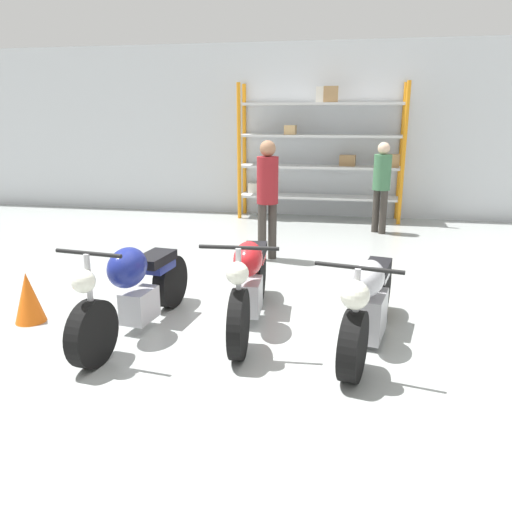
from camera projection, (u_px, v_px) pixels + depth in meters
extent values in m
plane|color=#9EA3A0|center=(249.00, 332.00, 5.10)|extent=(30.00, 30.00, 0.00)
cube|color=silver|center=(307.00, 132.00, 10.63)|extent=(30.00, 0.08, 3.60)
cylinder|color=orange|center=(239.00, 153.00, 10.37)|extent=(0.08, 0.08, 2.77)
cylinder|color=orange|center=(404.00, 155.00, 9.79)|extent=(0.08, 0.08, 2.77)
cylinder|color=orange|center=(244.00, 151.00, 10.89)|extent=(0.08, 0.08, 2.77)
cylinder|color=orange|center=(401.00, 153.00, 10.31)|extent=(0.08, 0.08, 2.77)
cube|color=silver|center=(318.00, 197.00, 10.59)|extent=(3.31, 0.55, 0.05)
cube|color=silver|center=(319.00, 167.00, 10.42)|extent=(3.31, 0.55, 0.05)
cube|color=silver|center=(320.00, 136.00, 10.25)|extent=(3.31, 0.55, 0.05)
cube|color=silver|center=(321.00, 104.00, 10.08)|extent=(3.31, 0.55, 0.05)
cube|color=#A87F51|center=(331.00, 94.00, 9.92)|extent=(0.29, 0.27, 0.31)
cube|color=tan|center=(392.00, 161.00, 10.08)|extent=(0.31, 0.27, 0.26)
cube|color=silver|center=(255.00, 188.00, 10.97)|extent=(0.31, 0.19, 0.21)
cube|color=silver|center=(322.00, 95.00, 9.98)|extent=(0.21, 0.29, 0.30)
cube|color=tan|center=(290.00, 130.00, 10.25)|extent=(0.23, 0.31, 0.19)
cube|color=#A87F51|center=(348.00, 161.00, 10.34)|extent=(0.34, 0.26, 0.22)
cylinder|color=black|center=(92.00, 334.00, 4.35)|extent=(0.22, 0.62, 0.60)
cylinder|color=black|center=(171.00, 281.00, 5.72)|extent=(0.22, 0.62, 0.60)
cube|color=#ADADB2|center=(140.00, 305.00, 5.09)|extent=(0.31, 0.42, 0.33)
ellipsoid|color=navy|center=(127.00, 268.00, 4.81)|extent=(0.39, 0.54, 0.39)
cube|color=black|center=(155.00, 259.00, 5.32)|extent=(0.34, 0.56, 0.10)
cube|color=navy|center=(158.00, 265.00, 5.41)|extent=(0.28, 0.40, 0.12)
cylinder|color=#ADADB2|center=(90.00, 294.00, 4.27)|extent=(0.06, 0.06, 0.72)
sphere|color=silver|center=(83.00, 281.00, 4.17)|extent=(0.20, 0.20, 0.20)
cylinder|color=black|center=(88.00, 253.00, 4.20)|extent=(0.63, 0.11, 0.04)
cylinder|color=black|center=(239.00, 324.00, 4.49)|extent=(0.16, 0.66, 0.65)
cylinder|color=black|center=(258.00, 273.00, 5.94)|extent=(0.16, 0.66, 0.65)
cube|color=#ADADB2|center=(250.00, 296.00, 5.27)|extent=(0.24, 0.44, 0.35)
ellipsoid|color=#B2191E|center=(248.00, 259.00, 4.98)|extent=(0.32, 0.55, 0.34)
cube|color=black|center=(255.00, 250.00, 5.50)|extent=(0.27, 0.48, 0.10)
cube|color=#B2191E|center=(256.00, 256.00, 5.61)|extent=(0.23, 0.34, 0.12)
cylinder|color=#ADADB2|center=(239.00, 287.00, 4.42)|extent=(0.05, 0.05, 0.70)
sphere|color=silver|center=(237.00, 273.00, 4.31)|extent=(0.20, 0.20, 0.20)
cylinder|color=black|center=(239.00, 248.00, 4.35)|extent=(0.71, 0.08, 0.04)
cylinder|color=black|center=(353.00, 346.00, 4.12)|extent=(0.27, 0.62, 0.60)
cylinder|color=black|center=(380.00, 290.00, 5.45)|extent=(0.27, 0.62, 0.60)
cube|color=#ADADB2|center=(369.00, 315.00, 4.84)|extent=(0.38, 0.56, 0.43)
ellipsoid|color=#B7B7BF|center=(369.00, 278.00, 4.57)|extent=(0.36, 0.51, 0.33)
cube|color=black|center=(377.00, 268.00, 5.04)|extent=(0.33, 0.55, 0.10)
cube|color=#B7B7BF|center=(378.00, 274.00, 5.15)|extent=(0.26, 0.39, 0.12)
cylinder|color=#ADADB2|center=(356.00, 308.00, 4.05)|extent=(0.06, 0.06, 0.66)
sphere|color=silver|center=(355.00, 295.00, 3.95)|extent=(0.24, 0.24, 0.24)
cylinder|color=black|center=(359.00, 268.00, 3.99)|extent=(0.71, 0.18, 0.04)
cylinder|color=#38332D|center=(376.00, 211.00, 9.38)|extent=(0.13, 0.13, 0.81)
cylinder|color=#38332D|center=(383.00, 212.00, 9.24)|extent=(0.13, 0.13, 0.81)
cylinder|color=#3F724C|center=(382.00, 172.00, 9.11)|extent=(0.45, 0.45, 0.64)
sphere|color=beige|center=(384.00, 148.00, 8.99)|extent=(0.22, 0.22, 0.22)
cylinder|color=#38332D|center=(272.00, 231.00, 7.61)|extent=(0.13, 0.13, 0.87)
cylinder|color=#38332D|center=(262.00, 232.00, 7.53)|extent=(0.13, 0.13, 0.87)
cylinder|color=maroon|center=(268.00, 180.00, 7.36)|extent=(0.45, 0.45, 0.69)
sphere|color=#9E7051|center=(268.00, 148.00, 7.23)|extent=(0.24, 0.24, 0.24)
cone|color=orange|center=(28.00, 297.00, 5.29)|extent=(0.32, 0.32, 0.55)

